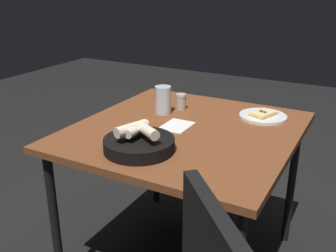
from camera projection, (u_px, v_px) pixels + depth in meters
dining_table at (185, 141)px, 1.78m from camera, size 1.00×0.95×0.74m
pizza_plate at (263, 116)px, 1.88m from camera, size 0.23×0.23×0.04m
bread_basket at (139, 142)px, 1.51m from camera, size 0.28×0.28×0.12m
beer_glass at (163, 102)px, 1.92m from camera, size 0.08×0.08×0.14m
pepper_shaker at (181, 102)px, 1.99m from camera, size 0.05×0.05×0.08m
napkin at (177, 126)px, 1.78m from camera, size 0.16×0.12×0.00m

